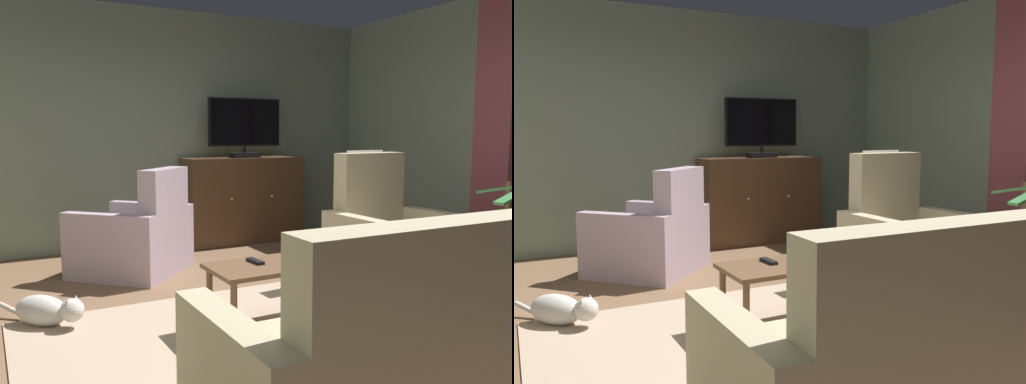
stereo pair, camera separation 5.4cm
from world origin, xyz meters
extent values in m
cube|color=brown|center=(0.00, 0.00, -0.02)|extent=(6.47, 6.73, 0.04)
cube|color=gray|center=(0.00, 3.12, 1.40)|extent=(6.47, 0.10, 2.80)
cube|color=#A34C56|center=(2.88, 0.60, 1.54)|extent=(0.10, 0.44, 2.35)
cube|color=tan|center=(-0.35, 0.01, 0.01)|extent=(2.70, 1.90, 0.01)
cube|color=#352315|center=(1.09, 2.77, 0.03)|extent=(1.44, 0.40, 0.06)
cube|color=#4C331E|center=(1.09, 2.77, 0.53)|extent=(1.50, 0.46, 1.05)
sphere|color=tan|center=(0.82, 2.52, 0.58)|extent=(0.03, 0.03, 0.03)
sphere|color=tan|center=(1.36, 2.52, 0.58)|extent=(0.03, 0.03, 0.03)
cube|color=black|center=(1.09, 2.72, 1.08)|extent=(0.34, 0.20, 0.06)
cylinder|color=black|center=(1.09, 2.72, 1.15)|extent=(0.04, 0.04, 0.08)
cube|color=black|center=(1.09, 2.72, 1.48)|extent=(0.94, 0.05, 0.58)
cube|color=black|center=(1.09, 2.69, 1.48)|extent=(0.90, 0.01, 0.54)
cube|color=brown|center=(0.09, 0.03, 0.45)|extent=(1.14, 0.50, 0.03)
cylinder|color=brown|center=(0.61, 0.23, 0.22)|extent=(0.04, 0.04, 0.44)
cylinder|color=brown|center=(-0.42, 0.22, 0.22)|extent=(0.04, 0.04, 0.44)
cylinder|color=brown|center=(0.61, -0.15, 0.22)|extent=(0.04, 0.04, 0.44)
cylinder|color=brown|center=(-0.42, -0.17, 0.22)|extent=(0.04, 0.04, 0.44)
cube|color=black|center=(-0.13, 0.10, 0.48)|extent=(0.06, 0.17, 0.02)
cube|color=tan|center=(0.09, -1.23, 0.21)|extent=(1.90, 0.91, 0.41)
cube|color=tan|center=(0.09, -1.59, 0.71)|extent=(1.90, 0.20, 0.60)
cube|color=#B2A899|center=(-0.11, -1.37, 0.53)|extent=(0.37, 0.16, 0.36)
cube|color=tan|center=(1.41, 0.42, 0.23)|extent=(0.72, 0.85, 0.46)
cube|color=tan|center=(1.40, 0.75, 0.82)|extent=(0.70, 0.20, 0.71)
cube|color=tan|center=(1.82, 0.44, 0.33)|extent=(0.16, 0.83, 0.66)
cube|color=tan|center=(1.00, 0.41, 0.33)|extent=(0.16, 0.83, 0.66)
cube|color=white|center=(1.39, 0.82, 1.07)|extent=(0.42, 0.03, 0.24)
cube|color=#AD93A3|center=(-0.51, 1.98, 0.22)|extent=(1.12, 1.12, 0.43)
cube|color=#AD93A3|center=(-0.25, 1.72, 0.73)|extent=(0.60, 0.61, 0.59)
cube|color=#AD93A3|center=(-0.80, 1.69, 0.32)|extent=(0.74, 0.73, 0.63)
cube|color=#AD93A3|center=(-0.23, 2.27, 0.32)|extent=(0.74, 0.73, 0.63)
cylinder|color=olive|center=(2.18, -0.13, 0.21)|extent=(0.04, 0.04, 0.41)
cube|color=#3D7F42|center=(1.57, -0.56, 0.96)|extent=(0.15, 0.45, 0.12)
ellipsoid|color=beige|center=(-1.45, 0.84, 0.11)|extent=(0.44, 0.45, 0.22)
sphere|color=beige|center=(-1.27, 0.65, 0.14)|extent=(0.16, 0.16, 0.16)
cone|color=beige|center=(-1.24, 0.68, 0.22)|extent=(0.04, 0.04, 0.04)
cone|color=beige|center=(-1.30, 0.62, 0.22)|extent=(0.04, 0.04, 0.04)
cylinder|color=beige|center=(-1.63, 1.09, 0.07)|extent=(0.18, 0.19, 0.09)
camera|label=1|loc=(-1.77, -3.04, 1.36)|focal=36.88mm
camera|label=2|loc=(-1.72, -3.07, 1.36)|focal=36.88mm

